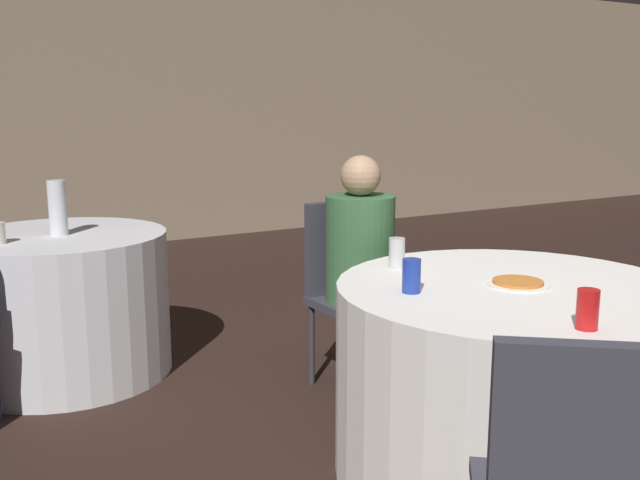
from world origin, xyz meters
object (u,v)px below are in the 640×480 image
(table_near, at_px, (510,381))
(table_far, at_px, (64,304))
(pizza_plate_near, at_px, (518,283))
(chair_near_north, at_px, (348,277))
(soda_can_red, at_px, (588,309))
(soda_can_blue, at_px, (411,276))
(person_green_jacket, at_px, (368,276))
(soda_can_silver, at_px, (397,253))
(bottle_far, at_px, (58,208))

(table_near, xyz_separation_m, table_far, (-1.27, 1.93, 0.00))
(table_near, height_order, pizza_plate_near, pizza_plate_near)
(chair_near_north, bearing_deg, soda_can_red, 82.19)
(pizza_plate_near, distance_m, soda_can_blue, 0.43)
(table_far, height_order, person_green_jacket, person_green_jacket)
(soda_can_silver, relative_size, soda_can_red, 1.00)
(pizza_plate_near, xyz_separation_m, soda_can_silver, (-0.22, 0.46, 0.05))
(table_far, distance_m, soda_can_silver, 1.87)
(soda_can_blue, distance_m, bottle_far, 1.99)
(pizza_plate_near, bearing_deg, bottle_far, 124.18)
(table_near, relative_size, person_green_jacket, 1.13)
(pizza_plate_near, height_order, soda_can_silver, soda_can_silver)
(soda_can_silver, distance_m, bottle_far, 1.79)
(soda_can_silver, bearing_deg, pizza_plate_near, -64.29)
(table_far, xyz_separation_m, pizza_plate_near, (1.28, -1.93, 0.38))
(soda_can_blue, relative_size, bottle_far, 0.44)
(person_green_jacket, xyz_separation_m, pizza_plate_near, (0.06, -0.91, 0.16))
(table_near, xyz_separation_m, person_green_jacket, (-0.04, 0.91, 0.22))
(table_far, bearing_deg, pizza_plate_near, -56.48)
(table_near, relative_size, table_far, 1.23)
(table_far, xyz_separation_m, soda_can_blue, (0.87, -1.82, 0.44))
(soda_can_red, distance_m, bottle_far, 2.61)
(soda_can_red, xyz_separation_m, bottle_far, (-1.08, 2.38, 0.08))
(chair_near_north, relative_size, soda_can_silver, 7.60)
(pizza_plate_near, distance_m, bottle_far, 2.29)
(soda_can_silver, xyz_separation_m, soda_can_red, (0.02, -0.94, 0.00))
(chair_near_north, relative_size, soda_can_red, 7.60)
(table_far, height_order, pizza_plate_near, pizza_plate_near)
(pizza_plate_near, bearing_deg, chair_near_north, 93.44)
(table_far, height_order, soda_can_blue, soda_can_blue)
(table_far, xyz_separation_m, bottle_far, (-0.01, -0.04, 0.51))
(soda_can_red, bearing_deg, person_green_jacket, 83.97)
(table_near, bearing_deg, soda_can_red, -111.57)
(table_near, bearing_deg, person_green_jacket, 92.70)
(person_green_jacket, bearing_deg, table_near, 90.00)
(table_far, bearing_deg, soda_can_blue, -64.37)
(table_near, bearing_deg, bottle_far, 123.88)
(table_near, bearing_deg, soda_can_silver, 114.24)
(table_far, height_order, soda_can_red, soda_can_red)
(pizza_plate_near, height_order, soda_can_blue, soda_can_blue)
(table_far, xyz_separation_m, soda_can_red, (1.08, -2.41, 0.44))
(table_near, distance_m, person_green_jacket, 0.94)
(table_far, height_order, chair_near_north, chair_near_north)
(pizza_plate_near, xyz_separation_m, soda_can_blue, (-0.41, 0.11, 0.05))
(soda_can_red, bearing_deg, soda_can_blue, 108.89)
(table_near, distance_m, table_far, 2.31)
(table_near, distance_m, bottle_far, 2.34)
(soda_can_blue, bearing_deg, bottle_far, 116.28)
(person_green_jacket, distance_m, soda_can_blue, 0.90)
(table_near, height_order, bottle_far, bottle_far)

